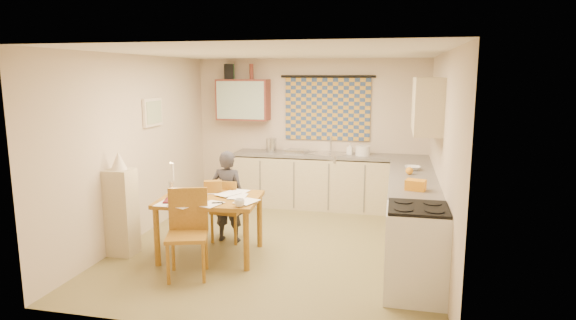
% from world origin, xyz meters
% --- Properties ---
extents(floor, '(4.00, 4.50, 0.02)m').
position_xyz_m(floor, '(0.00, 0.00, -0.01)').
color(floor, olive).
rests_on(floor, ground).
extents(ceiling, '(4.00, 4.50, 0.02)m').
position_xyz_m(ceiling, '(0.00, 0.00, 2.51)').
color(ceiling, white).
rests_on(ceiling, floor).
extents(wall_back, '(4.00, 0.02, 2.50)m').
position_xyz_m(wall_back, '(0.00, 2.26, 1.25)').
color(wall_back, beige).
rests_on(wall_back, floor).
extents(wall_front, '(4.00, 0.02, 2.50)m').
position_xyz_m(wall_front, '(0.00, -2.26, 1.25)').
color(wall_front, beige).
rests_on(wall_front, floor).
extents(wall_left, '(0.02, 4.50, 2.50)m').
position_xyz_m(wall_left, '(-2.01, 0.00, 1.25)').
color(wall_left, beige).
rests_on(wall_left, floor).
extents(wall_right, '(0.02, 4.50, 2.50)m').
position_xyz_m(wall_right, '(2.01, 0.00, 1.25)').
color(wall_right, beige).
rests_on(wall_right, floor).
extents(window_blind, '(1.45, 0.03, 1.05)m').
position_xyz_m(window_blind, '(0.30, 2.22, 1.65)').
color(window_blind, navy).
rests_on(window_blind, wall_back).
extents(curtain_rod, '(1.60, 0.04, 0.04)m').
position_xyz_m(curtain_rod, '(0.30, 2.20, 2.20)').
color(curtain_rod, black).
rests_on(curtain_rod, wall_back).
extents(wall_cabinet, '(0.90, 0.34, 0.70)m').
position_xyz_m(wall_cabinet, '(-1.15, 2.08, 1.80)').
color(wall_cabinet, maroon).
rests_on(wall_cabinet, wall_back).
extents(wall_cabinet_glass, '(0.84, 0.02, 0.64)m').
position_xyz_m(wall_cabinet_glass, '(-1.15, 1.91, 1.80)').
color(wall_cabinet_glass, '#99B2A5').
rests_on(wall_cabinet_glass, wall_back).
extents(upper_cabinet_right, '(0.34, 1.30, 0.70)m').
position_xyz_m(upper_cabinet_right, '(1.83, 0.55, 1.85)').
color(upper_cabinet_right, tan).
rests_on(upper_cabinet_right, wall_right).
extents(framed_print, '(0.04, 0.50, 0.40)m').
position_xyz_m(framed_print, '(-1.97, 0.40, 1.70)').
color(framed_print, beige).
rests_on(framed_print, wall_left).
extents(print_canvas, '(0.01, 0.42, 0.32)m').
position_xyz_m(print_canvas, '(-1.95, 0.40, 1.70)').
color(print_canvas, silver).
rests_on(print_canvas, wall_left).
extents(counter_back, '(3.30, 0.62, 0.92)m').
position_xyz_m(counter_back, '(0.42, 1.95, 0.45)').
color(counter_back, tan).
rests_on(counter_back, floor).
extents(counter_right, '(0.62, 2.95, 0.92)m').
position_xyz_m(counter_right, '(1.70, 0.17, 0.45)').
color(counter_right, tan).
rests_on(counter_right, floor).
extents(stove, '(0.61, 0.61, 0.95)m').
position_xyz_m(stove, '(1.70, -1.15, 0.47)').
color(stove, white).
rests_on(stove, floor).
extents(sink, '(0.69, 0.64, 0.10)m').
position_xyz_m(sink, '(0.37, 1.95, 0.88)').
color(sink, silver).
rests_on(sink, counter_back).
extents(tap, '(0.04, 0.04, 0.28)m').
position_xyz_m(tap, '(0.38, 2.13, 1.06)').
color(tap, silver).
rests_on(tap, counter_back).
extents(dish_rack, '(0.39, 0.35, 0.06)m').
position_xyz_m(dish_rack, '(-0.17, 1.95, 0.95)').
color(dish_rack, silver).
rests_on(dish_rack, counter_back).
extents(kettle, '(0.24, 0.24, 0.24)m').
position_xyz_m(kettle, '(-0.62, 1.95, 1.04)').
color(kettle, silver).
rests_on(kettle, counter_back).
extents(mixing_bowl, '(0.30, 0.30, 0.16)m').
position_xyz_m(mixing_bowl, '(0.93, 1.95, 1.00)').
color(mixing_bowl, white).
rests_on(mixing_bowl, counter_back).
extents(soap_bottle, '(0.12, 0.13, 0.19)m').
position_xyz_m(soap_bottle, '(0.72, 2.00, 1.02)').
color(soap_bottle, white).
rests_on(soap_bottle, counter_back).
extents(bowl, '(0.25, 0.25, 0.05)m').
position_xyz_m(bowl, '(1.70, 0.89, 0.95)').
color(bowl, white).
rests_on(bowl, counter_right).
extents(orange_bag, '(0.25, 0.21, 0.12)m').
position_xyz_m(orange_bag, '(1.70, -0.32, 0.98)').
color(orange_bag, orange).
rests_on(orange_bag, counter_right).
extents(fruit_orange, '(0.10, 0.10, 0.10)m').
position_xyz_m(fruit_orange, '(1.65, 0.56, 0.97)').
color(fruit_orange, orange).
rests_on(fruit_orange, counter_right).
extents(speaker, '(0.21, 0.24, 0.26)m').
position_xyz_m(speaker, '(-1.40, 2.08, 2.28)').
color(speaker, black).
rests_on(speaker, wall_cabinet).
extents(bottle_green, '(0.08, 0.08, 0.26)m').
position_xyz_m(bottle_green, '(-1.34, 2.08, 2.28)').
color(bottle_green, '#195926').
rests_on(bottle_green, wall_cabinet).
extents(bottle_brown, '(0.09, 0.09, 0.26)m').
position_xyz_m(bottle_brown, '(-0.99, 2.08, 2.28)').
color(bottle_brown, maroon).
rests_on(bottle_brown, wall_cabinet).
extents(dining_table, '(1.27, 1.01, 0.75)m').
position_xyz_m(dining_table, '(-0.74, -0.55, 0.38)').
color(dining_table, brown).
rests_on(dining_table, floor).
extents(chair_far, '(0.40, 0.40, 0.86)m').
position_xyz_m(chair_far, '(-0.73, 0.03, 0.27)').
color(chair_far, brown).
rests_on(chair_far, floor).
extents(chair_near, '(0.55, 0.55, 0.98)m').
position_xyz_m(chair_near, '(-0.77, -1.19, 0.30)').
color(chair_near, brown).
rests_on(chair_near, floor).
extents(person, '(0.47, 0.32, 1.24)m').
position_xyz_m(person, '(-0.72, 0.01, 0.62)').
color(person, black).
rests_on(person, floor).
extents(shelf_stand, '(0.32, 0.30, 1.09)m').
position_xyz_m(shelf_stand, '(-1.84, -0.74, 0.54)').
color(shelf_stand, tan).
rests_on(shelf_stand, floor).
extents(lampshade, '(0.20, 0.20, 0.22)m').
position_xyz_m(lampshade, '(-1.84, -0.74, 1.20)').
color(lampshade, beige).
rests_on(lampshade, shelf_stand).
extents(letter_rack, '(0.24, 0.17, 0.16)m').
position_xyz_m(letter_rack, '(-0.79, -0.33, 0.83)').
color(letter_rack, brown).
rests_on(letter_rack, dining_table).
extents(mug, '(0.20, 0.20, 0.09)m').
position_xyz_m(mug, '(-0.25, -0.88, 0.80)').
color(mug, white).
rests_on(mug, dining_table).
extents(magazine, '(0.30, 0.33, 0.02)m').
position_xyz_m(magazine, '(-1.20, -0.85, 0.76)').
color(magazine, maroon).
rests_on(magazine, dining_table).
extents(book, '(0.28, 0.33, 0.02)m').
position_xyz_m(book, '(-1.13, -0.69, 0.76)').
color(book, orange).
rests_on(book, dining_table).
extents(orange_box, '(0.14, 0.12, 0.04)m').
position_xyz_m(orange_box, '(-1.01, -0.85, 0.77)').
color(orange_box, orange).
rests_on(orange_box, dining_table).
extents(eyeglasses, '(0.14, 0.08, 0.02)m').
position_xyz_m(eyeglasses, '(-0.54, -0.81, 0.76)').
color(eyeglasses, black).
rests_on(eyeglasses, dining_table).
extents(candle_holder, '(0.06, 0.06, 0.18)m').
position_xyz_m(candle_holder, '(-1.24, -0.57, 0.84)').
color(candle_holder, silver).
rests_on(candle_holder, dining_table).
extents(candle, '(0.03, 0.03, 0.22)m').
position_xyz_m(candle, '(-1.24, -0.52, 1.04)').
color(candle, white).
rests_on(candle, dining_table).
extents(candle_flame, '(0.02, 0.02, 0.02)m').
position_xyz_m(candle_flame, '(-1.24, -0.57, 1.16)').
color(candle_flame, '#FFCC66').
rests_on(candle_flame, dining_table).
extents(papers, '(1.15, 1.04, 0.02)m').
position_xyz_m(papers, '(-0.77, -0.59, 0.76)').
color(papers, white).
rests_on(papers, dining_table).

